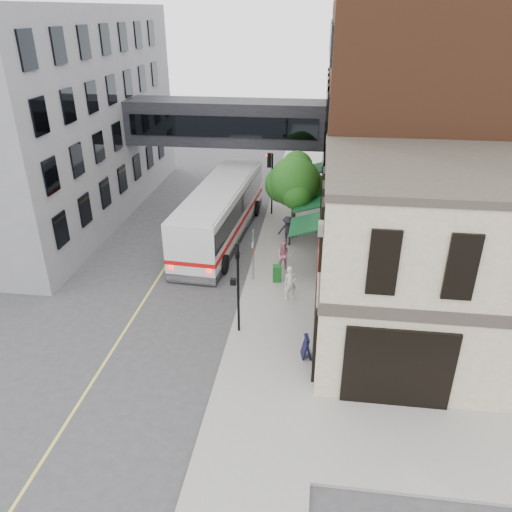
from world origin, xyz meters
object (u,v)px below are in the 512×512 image
(bus, at_px, (221,210))
(sandwich_board, at_px, (306,347))
(pedestrian_b, at_px, (284,256))
(pedestrian_a, at_px, (290,283))
(pedestrian_c, at_px, (288,231))
(newspaper_box, at_px, (277,273))

(bus, bearing_deg, sandwich_board, -63.48)
(pedestrian_b, distance_m, sandwich_board, 8.06)
(pedestrian_a, bearing_deg, sandwich_board, -98.36)
(bus, height_order, sandwich_board, bus)
(pedestrian_a, bearing_deg, bus, 103.50)
(pedestrian_b, relative_size, sandwich_board, 1.72)
(pedestrian_a, distance_m, pedestrian_c, 6.64)
(pedestrian_a, distance_m, newspaper_box, 2.01)
(pedestrian_c, relative_size, sandwich_board, 1.85)
(pedestrian_a, relative_size, sandwich_board, 1.78)
(newspaper_box, xyz_separation_m, sandwich_board, (1.87, -6.54, 0.05))
(bus, distance_m, pedestrian_c, 4.59)
(pedestrian_a, height_order, pedestrian_b, pedestrian_a)
(pedestrian_b, distance_m, newspaper_box, 1.44)
(bus, xyz_separation_m, pedestrian_c, (4.43, -0.82, -0.88))
(pedestrian_a, bearing_deg, pedestrian_b, 79.80)
(bus, height_order, pedestrian_a, bus)
(bus, bearing_deg, newspaper_box, -53.29)
(bus, height_order, pedestrian_c, bus)
(pedestrian_b, relative_size, newspaper_box, 1.89)
(pedestrian_b, xyz_separation_m, sandwich_board, (1.62, -7.89, -0.37))
(pedestrian_a, xyz_separation_m, pedestrian_c, (-0.61, 6.61, 0.04))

